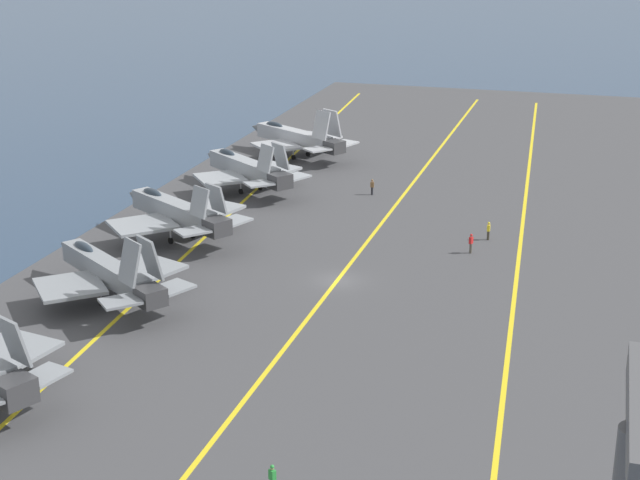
{
  "coord_description": "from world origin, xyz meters",
  "views": [
    {
      "loc": [
        -73.91,
        -20.5,
        30.21
      ],
      "look_at": [
        2.59,
        2.3,
        2.9
      ],
      "focal_mm": 55.0,
      "sensor_mm": 36.0,
      "label": 1
    }
  ],
  "objects_px": {
    "parked_jet_fourth": "(246,168)",
    "parked_jet_fifth": "(296,137)",
    "crew_brown_vest": "(372,186)",
    "parked_jet_third": "(175,211)",
    "crew_green_vest": "(272,478)",
    "crew_yellow_vest": "(488,230)",
    "crew_red_vest": "(471,243)",
    "parked_jet_second": "(108,271)"
  },
  "relations": [
    {
      "from": "parked_jet_fourth",
      "to": "parked_jet_fifth",
      "type": "height_order",
      "value": "parked_jet_fifth"
    },
    {
      "from": "parked_jet_fifth",
      "to": "crew_brown_vest",
      "type": "distance_m",
      "value": 19.09
    },
    {
      "from": "parked_jet_third",
      "to": "crew_brown_vest",
      "type": "height_order",
      "value": "parked_jet_third"
    },
    {
      "from": "parked_jet_fifth",
      "to": "crew_brown_vest",
      "type": "xyz_separation_m",
      "value": [
        -13.77,
        -13.13,
        -1.57
      ]
    },
    {
      "from": "parked_jet_fifth",
      "to": "crew_green_vest",
      "type": "relative_size",
      "value": 9.31
    },
    {
      "from": "parked_jet_third",
      "to": "crew_brown_vest",
      "type": "xyz_separation_m",
      "value": [
        19.76,
        -14.14,
        -1.79
      ]
    },
    {
      "from": "crew_green_vest",
      "to": "crew_brown_vest",
      "type": "bearing_deg",
      "value": 8.43
    },
    {
      "from": "parked_jet_fourth",
      "to": "crew_green_vest",
      "type": "xyz_separation_m",
      "value": [
        -54.85,
        -22.2,
        -1.58
      ]
    },
    {
      "from": "parked_jet_fourth",
      "to": "crew_yellow_vest",
      "type": "xyz_separation_m",
      "value": [
        -9.36,
        -27.8,
        -1.57
      ]
    },
    {
      "from": "parked_jet_third",
      "to": "crew_brown_vest",
      "type": "distance_m",
      "value": 24.37
    },
    {
      "from": "crew_brown_vest",
      "to": "parked_jet_fourth",
      "type": "bearing_deg",
      "value": 99.47
    },
    {
      "from": "crew_green_vest",
      "to": "parked_jet_third",
      "type": "bearing_deg",
      "value": 31.17
    },
    {
      "from": "crew_red_vest",
      "to": "crew_yellow_vest",
      "type": "relative_size",
      "value": 1.04
    },
    {
      "from": "parked_jet_second",
      "to": "crew_red_vest",
      "type": "distance_m",
      "value": 32.39
    },
    {
      "from": "parked_jet_second",
      "to": "crew_green_vest",
      "type": "relative_size",
      "value": 9.02
    },
    {
      "from": "parked_jet_third",
      "to": "crew_green_vest",
      "type": "relative_size",
      "value": 8.81
    },
    {
      "from": "parked_jet_fifth",
      "to": "crew_green_vest",
      "type": "distance_m",
      "value": 74.15
    },
    {
      "from": "parked_jet_third",
      "to": "crew_brown_vest",
      "type": "relative_size",
      "value": 8.79
    },
    {
      "from": "parked_jet_fifth",
      "to": "crew_yellow_vest",
      "type": "height_order",
      "value": "parked_jet_fifth"
    },
    {
      "from": "parked_jet_third",
      "to": "parked_jet_fourth",
      "type": "xyz_separation_m",
      "value": [
        17.47,
        -0.42,
        -0.2
      ]
    },
    {
      "from": "parked_jet_fifth",
      "to": "crew_yellow_vest",
      "type": "distance_m",
      "value": 37.26
    },
    {
      "from": "parked_jet_third",
      "to": "crew_yellow_vest",
      "type": "relative_size",
      "value": 8.69
    },
    {
      "from": "crew_green_vest",
      "to": "crew_brown_vest",
      "type": "xyz_separation_m",
      "value": [
        57.14,
        8.47,
        0.0
      ]
    },
    {
      "from": "parked_jet_second",
      "to": "crew_brown_vest",
      "type": "height_order",
      "value": "parked_jet_second"
    },
    {
      "from": "parked_jet_third",
      "to": "parked_jet_fourth",
      "type": "distance_m",
      "value": 17.48
    },
    {
      "from": "parked_jet_fourth",
      "to": "parked_jet_second",
      "type": "bearing_deg",
      "value": -178.68
    },
    {
      "from": "parked_jet_second",
      "to": "crew_brown_vest",
      "type": "distance_m",
      "value": 37.43
    },
    {
      "from": "crew_yellow_vest",
      "to": "crew_green_vest",
      "type": "distance_m",
      "value": 45.83
    },
    {
      "from": "parked_jet_third",
      "to": "parked_jet_fifth",
      "type": "xyz_separation_m",
      "value": [
        33.53,
        -1.02,
        -0.22
      ]
    },
    {
      "from": "parked_jet_fourth",
      "to": "crew_yellow_vest",
      "type": "relative_size",
      "value": 8.54
    },
    {
      "from": "parked_jet_third",
      "to": "crew_red_vest",
      "type": "xyz_separation_m",
      "value": [
        3.93,
        -27.18,
        -1.74
      ]
    },
    {
      "from": "parked_jet_fourth",
      "to": "crew_yellow_vest",
      "type": "bearing_deg",
      "value": -108.61
    },
    {
      "from": "parked_jet_fifth",
      "to": "crew_red_vest",
      "type": "xyz_separation_m",
      "value": [
        -29.61,
        -26.16,
        -1.52
      ]
    },
    {
      "from": "parked_jet_fourth",
      "to": "crew_yellow_vest",
      "type": "height_order",
      "value": "parked_jet_fourth"
    },
    {
      "from": "parked_jet_fourth",
      "to": "parked_jet_third",
      "type": "bearing_deg",
      "value": 178.64
    },
    {
      "from": "parked_jet_fifth",
      "to": "crew_red_vest",
      "type": "height_order",
      "value": "parked_jet_fifth"
    },
    {
      "from": "crew_yellow_vest",
      "to": "crew_red_vest",
      "type": "bearing_deg",
      "value": 166.05
    },
    {
      "from": "parked_jet_fifth",
      "to": "crew_yellow_vest",
      "type": "bearing_deg",
      "value": -133.07
    },
    {
      "from": "parked_jet_third",
      "to": "crew_green_vest",
      "type": "distance_m",
      "value": 43.73
    },
    {
      "from": "parked_jet_third",
      "to": "crew_red_vest",
      "type": "distance_m",
      "value": 27.52
    },
    {
      "from": "parked_jet_second",
      "to": "crew_red_vest",
      "type": "bearing_deg",
      "value": -53.51
    },
    {
      "from": "crew_red_vest",
      "to": "crew_brown_vest",
      "type": "xyz_separation_m",
      "value": [
        15.84,
        13.04,
        -0.05
      ]
    }
  ]
}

